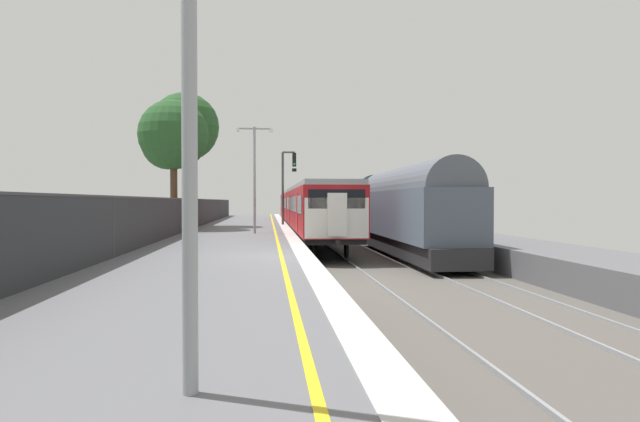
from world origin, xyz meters
The scene contains 9 objects.
ground centered at (2.64, 0.00, -0.61)m, with size 17.40×110.00×1.21m.
commuter_train_at_platform centered at (2.10, 24.83, 1.27)m, with size 2.83×39.43×3.81m.
freight_train_adjacent_track centered at (6.10, 31.41, 1.37)m, with size 2.60×59.72×4.36m.
signal_gantry centered at (0.61, 23.03, 3.35)m, with size 1.10×0.24×5.39m.
platform_lamp_near centered at (-1.47, -12.12, 3.34)m, with size 2.00×0.20×5.65m.
platform_lamp_mid centered at (-1.47, 12.46, 3.37)m, with size 2.00×0.20×5.73m.
platform_back_fence centered at (-5.45, 0.00, 0.99)m, with size 0.07×99.00×1.90m.
background_tree_left centered at (-6.28, 20.65, 6.64)m, with size 4.63×4.63×9.12m.
background_tree_centre centered at (-6.56, 16.76, 5.59)m, with size 4.23×4.23×7.89m.
Camera 1 is at (-0.78, -17.03, 1.72)m, focal length 30.51 mm.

